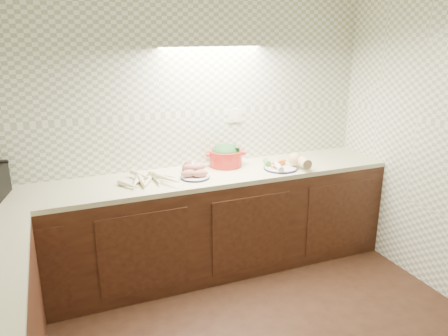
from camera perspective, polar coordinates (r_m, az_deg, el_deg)
name	(u,v)px	position (r m, az deg, el deg)	size (l,w,h in m)	color
room	(279,125)	(2.10, 7.21, 5.54)	(3.60, 3.60, 2.60)	black
counter	(126,294)	(2.97, -12.66, -15.75)	(3.60, 3.60, 0.90)	black
parsnip_pile	(149,179)	(3.52, -9.72, -1.37)	(0.41, 0.45, 0.08)	beige
sweet_potato_plate	(195,173)	(3.58, -3.83, -0.63)	(0.25, 0.24, 0.11)	#131338
onion_bowl	(189,168)	(3.75, -4.55, 0.07)	(0.13, 0.13, 0.10)	black
dutch_oven	(226,155)	(3.87, 0.23, 1.66)	(0.36, 0.33, 0.20)	red
veg_plate	(288,163)	(3.86, 8.31, 0.67)	(0.39, 0.33, 0.14)	#131338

